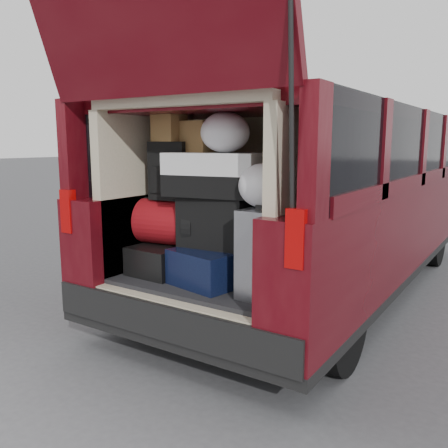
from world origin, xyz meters
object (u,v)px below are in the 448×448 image
at_px(black_hardshell, 167,258).
at_px(red_duffel, 173,222).
at_px(navy_hardshell, 217,265).
at_px(twotone_duffel, 215,175).
at_px(black_soft_case, 217,221).
at_px(silver_roller, 266,253).
at_px(backpack, 171,171).

height_order(black_hardshell, red_duffel, red_duffel).
relative_size(navy_hardshell, twotone_duffel, 0.84).
relative_size(red_duffel, twotone_duffel, 0.79).
distance_m(black_hardshell, black_soft_case, 0.53).
xyz_separation_m(navy_hardshell, black_soft_case, (-0.03, 0.04, 0.29)).
bearing_deg(navy_hardshell, red_duffel, -174.54).
relative_size(black_hardshell, silver_roller, 0.94).
bearing_deg(silver_roller, twotone_duffel, 169.79).
bearing_deg(navy_hardshell, black_hardshell, -169.88).
distance_m(silver_roller, red_duffel, 0.84).
bearing_deg(backpack, black_soft_case, -6.91).
distance_m(navy_hardshell, red_duffel, 0.48).
bearing_deg(twotone_duffel, red_duffel, 169.08).
relative_size(black_soft_case, backpack, 1.17).
bearing_deg(black_hardshell, black_soft_case, 6.42).
bearing_deg(black_soft_case, navy_hardshell, -61.31).
height_order(navy_hardshell, red_duffel, red_duffel).
xyz_separation_m(navy_hardshell, twotone_duffel, (-0.04, 0.03, 0.61)).
distance_m(silver_roller, backpack, 0.96).
xyz_separation_m(black_hardshell, red_duffel, (0.04, 0.03, 0.27)).
height_order(silver_roller, twotone_duffel, twotone_duffel).
relative_size(navy_hardshell, backpack, 1.32).
distance_m(red_duffel, twotone_duffel, 0.52).
relative_size(black_hardshell, navy_hardshell, 0.94).
relative_size(black_hardshell, backpack, 1.24).
bearing_deg(navy_hardshell, silver_roller, 1.67).
bearing_deg(backpack, silver_roller, -14.74).
bearing_deg(red_duffel, twotone_duffel, -9.80).
height_order(navy_hardshell, silver_roller, silver_roller).
xyz_separation_m(black_hardshell, black_soft_case, (0.42, 0.03, 0.31)).
xyz_separation_m(silver_roller, backpack, (-0.83, 0.12, 0.47)).
relative_size(black_hardshell, red_duffel, 1.01).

